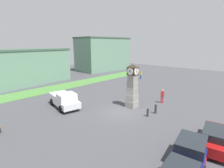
{
  "coord_description": "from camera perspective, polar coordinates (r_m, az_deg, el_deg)",
  "views": [
    {
      "loc": [
        -14.0,
        -11.52,
        7.43
      ],
      "look_at": [
        0.89,
        2.0,
        2.75
      ],
      "focal_mm": 28.0,
      "sensor_mm": 36.0,
      "label": 1
    }
  ],
  "objects": [
    {
      "name": "car_near_tower",
      "position": [
        13.1,
        24.43,
        -18.66
      ],
      "size": [
        4.34,
        2.44,
        1.55
      ],
      "color": "navy",
      "rests_on": "ground_plane"
    },
    {
      "name": "clock_tower",
      "position": [
        20.53,
        6.64,
        -1.11
      ],
      "size": [
        1.35,
        1.29,
        5.14
      ],
      "color": "gray",
      "rests_on": "ground_plane"
    },
    {
      "name": "bollard_near_tower",
      "position": [
        18.72,
        11.59,
        -9.01
      ],
      "size": [
        0.22,
        0.22,
        0.93
      ],
      "color": "#333338",
      "rests_on": "ground_plane"
    },
    {
      "name": "car_by_building",
      "position": [
        15.26,
        30.69,
        -14.71
      ],
      "size": [
        4.7,
        2.42,
        1.52
      ],
      "color": "#A51111",
      "rests_on": "ground_plane"
    },
    {
      "name": "ground_plane",
      "position": [
        19.59,
        2.62,
        -9.2
      ],
      "size": [
        81.89,
        81.89,
        0.0
      ],
      "primitive_type": "plane",
      "color": "#424247"
    },
    {
      "name": "pedestrian_crossing_lot",
      "position": [
        23.09,
        16.1,
        -3.54
      ],
      "size": [
        0.41,
        0.47,
        1.77
      ],
      "color": "red",
      "rests_on": "ground_plane"
    },
    {
      "name": "warehouse_blue_far",
      "position": [
        35.82,
        -28.23,
        4.83
      ],
      "size": [
        19.18,
        8.55,
        6.47
      ],
      "color": "gray",
      "rests_on": "ground_plane"
    },
    {
      "name": "storefront_low_left",
      "position": [
        50.46,
        -2.98,
        9.81
      ],
      "size": [
        15.28,
        8.89,
        9.08
      ],
      "color": "gray",
      "rests_on": "ground_plane"
    },
    {
      "name": "bollard_mid_row",
      "position": [
        19.68,
        14.07,
        -7.8
      ],
      "size": [
        0.24,
        0.24,
        1.07
      ],
      "color": "#333338",
      "rests_on": "ground_plane"
    },
    {
      "name": "grass_verge_far",
      "position": [
        30.61,
        -20.39,
        -1.75
      ],
      "size": [
        49.13,
        4.19,
        0.04
      ],
      "primitive_type": "cube",
      "color": "#477A38",
      "rests_on": "ground_plane"
    },
    {
      "name": "pedestrian_by_cars",
      "position": [
        38.03,
        9.32,
        3.17
      ],
      "size": [
        0.35,
        0.45,
        1.72
      ],
      "color": "#264CA5",
      "rests_on": "ground_plane"
    },
    {
      "name": "pickup_truck",
      "position": [
        21.61,
        -15.38,
        -4.89
      ],
      "size": [
        2.97,
        5.33,
        1.85
      ],
      "color": "silver",
      "rests_on": "ground_plane"
    }
  ]
}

